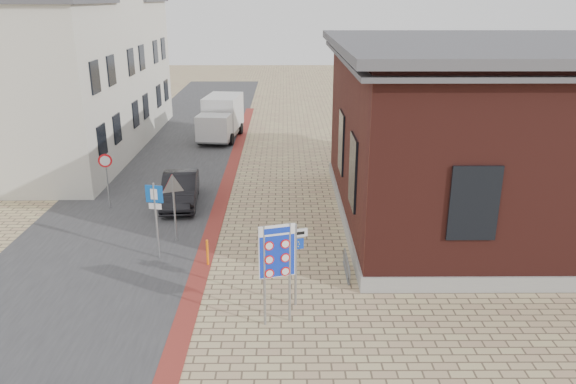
# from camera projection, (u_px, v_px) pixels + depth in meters

# --- Properties ---
(ground) EXTENTS (120.00, 120.00, 0.00)m
(ground) POSITION_uv_depth(u_px,v_px,m) (260.00, 310.00, 15.63)
(ground) COLOR tan
(ground) RESTS_ON ground
(road_strip) EXTENTS (7.00, 60.00, 0.02)m
(road_strip) POSITION_uv_depth(u_px,v_px,m) (168.00, 161.00, 29.76)
(road_strip) COLOR #38383A
(road_strip) RESTS_ON ground
(curb_strip) EXTENTS (0.60, 40.00, 0.02)m
(curb_strip) POSITION_uv_depth(u_px,v_px,m) (224.00, 192.00, 25.06)
(curb_strip) COLOR maroon
(curb_strip) RESTS_ON ground
(brick_building) EXTENTS (13.00, 13.00, 6.80)m
(brick_building) POSITION_uv_depth(u_px,v_px,m) (504.00, 131.00, 21.15)
(brick_building) COLOR gray
(brick_building) RESTS_ON ground
(townhouse_near) EXTENTS (7.40, 6.40, 8.30)m
(townhouse_near) POSITION_uv_depth(u_px,v_px,m) (28.00, 92.00, 25.53)
(townhouse_near) COLOR beige
(townhouse_near) RESTS_ON ground
(townhouse_mid) EXTENTS (7.40, 6.40, 9.10)m
(townhouse_mid) POSITION_uv_depth(u_px,v_px,m) (74.00, 68.00, 31.07)
(townhouse_mid) COLOR beige
(townhouse_mid) RESTS_ON ground
(townhouse_far) EXTENTS (7.40, 6.40, 8.30)m
(townhouse_far) POSITION_uv_depth(u_px,v_px,m) (107.00, 63.00, 36.87)
(townhouse_far) COLOR beige
(townhouse_far) RESTS_ON ground
(bike_rack) EXTENTS (0.08, 1.80, 0.60)m
(bike_rack) POSITION_uv_depth(u_px,v_px,m) (347.00, 266.00, 17.64)
(bike_rack) COLOR slate
(bike_rack) RESTS_ON ground
(sedan) EXTENTS (1.76, 4.09, 1.31)m
(sedan) POSITION_uv_depth(u_px,v_px,m) (180.00, 189.00, 23.47)
(sedan) COLOR black
(sedan) RESTS_ON ground
(box_truck) EXTENTS (2.51, 5.06, 2.54)m
(box_truck) POSITION_uv_depth(u_px,v_px,m) (221.00, 118.00, 34.23)
(box_truck) COLOR slate
(box_truck) RESTS_ON ground
(border_sign) EXTENTS (0.94, 0.31, 2.83)m
(border_sign) POSITION_uv_depth(u_px,v_px,m) (277.00, 254.00, 14.38)
(border_sign) COLOR gray
(border_sign) RESTS_ON ground
(essen_sign) EXTENTS (0.65, 0.23, 2.46)m
(essen_sign) POSITION_uv_depth(u_px,v_px,m) (296.00, 252.00, 15.38)
(essen_sign) COLOR gray
(essen_sign) RESTS_ON ground
(parking_sign) EXTENTS (0.58, 0.15, 2.64)m
(parking_sign) POSITION_uv_depth(u_px,v_px,m) (155.00, 207.00, 18.17)
(parking_sign) COLOR gray
(parking_sign) RESTS_ON ground
(yield_sign) EXTENTS (0.84, 0.37, 2.46)m
(yield_sign) POSITION_uv_depth(u_px,v_px,m) (173.00, 191.00, 19.47)
(yield_sign) COLOR gray
(yield_sign) RESTS_ON ground
(speed_sign) EXTENTS (0.54, 0.15, 2.34)m
(speed_sign) POSITION_uv_depth(u_px,v_px,m) (106.00, 172.00, 22.64)
(speed_sign) COLOR gray
(speed_sign) RESTS_ON ground
(bollard) EXTENTS (0.08, 0.08, 0.89)m
(bollard) POSITION_uv_depth(u_px,v_px,m) (207.00, 253.00, 18.12)
(bollard) COLOR orange
(bollard) RESTS_ON ground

